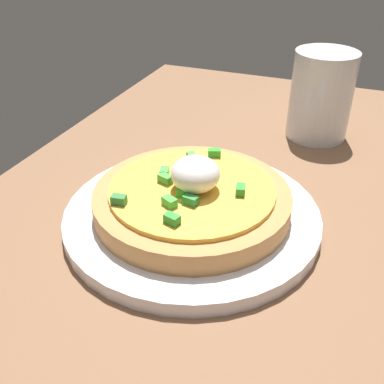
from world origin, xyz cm
name	(u,v)px	position (x,y,z in cm)	size (l,w,h in cm)	color
dining_table	(276,293)	(0.00, 0.00, 1.57)	(99.24, 65.38, 3.13)	brown
plate	(192,216)	(-4.79, -9.42, 3.83)	(24.08, 24.08, 1.40)	white
pizza	(192,197)	(-4.78, -9.40, 5.95)	(18.35, 18.35, 5.66)	tan
cup_near	(320,100)	(-28.60, -1.41, 7.99)	(7.72, 7.72, 10.98)	silver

